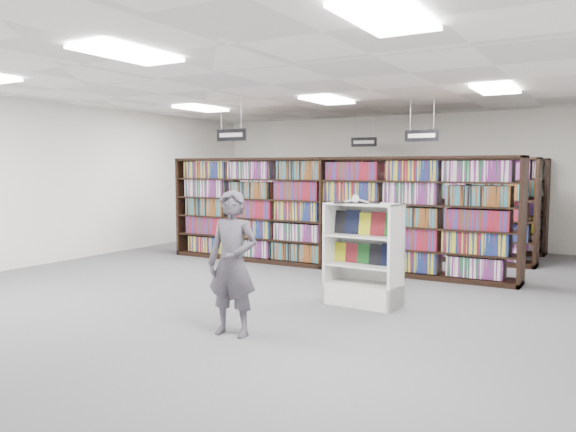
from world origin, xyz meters
The scene contains 18 objects.
floor centered at (0.00, 0.00, 0.00)m, with size 12.00×12.00×0.00m, color #48484C.
ceiling centered at (0.00, 0.00, 3.20)m, with size 10.00×12.00×0.10m, color white.
wall_back centered at (0.00, 6.00, 1.60)m, with size 10.00×0.10×3.20m, color white.
wall_left centered at (-5.00, 0.00, 1.60)m, with size 0.10×12.00×3.20m, color white.
bookshelf_row_near centered at (0.00, 2.00, 1.05)m, with size 7.00×0.60×2.10m.
bookshelf_row_mid centered at (0.00, 4.00, 1.05)m, with size 7.00×0.60×2.10m.
bookshelf_row_far centered at (0.00, 5.70, 1.05)m, with size 7.00×0.60×2.10m.
aisle_sign_left centered at (-1.50, 1.00, 2.53)m, with size 0.65×0.02×0.80m.
aisle_sign_right centered at (1.50, 3.00, 2.53)m, with size 0.65×0.02×0.80m.
aisle_sign_center centered at (-0.50, 5.00, 2.53)m, with size 0.65×0.02×0.80m.
troffer_front_center centered at (0.00, -3.00, 3.16)m, with size 0.60×1.20×0.04m, color white.
troffer_front_right centered at (3.00, -3.00, 3.16)m, with size 0.60×1.20×0.04m, color white.
troffer_back_left centered at (-3.00, 2.00, 3.16)m, with size 0.60×1.20×0.04m, color white.
troffer_back_center centered at (0.00, 2.00, 3.16)m, with size 0.60×1.20×0.04m, color white.
troffer_back_right centered at (3.00, 2.00, 3.16)m, with size 0.60×1.20×0.04m, color white.
endcap_display centered at (1.74, -0.36, 0.48)m, with size 1.05×0.58×1.42m.
open_book centered at (1.63, -0.41, 1.46)m, with size 0.71×0.58×0.13m.
shopper centered at (0.99, -2.45, 0.83)m, with size 0.60×0.40×1.66m, color #4B4650.
Camera 1 is at (4.69, -7.57, 1.92)m, focal length 35.00 mm.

